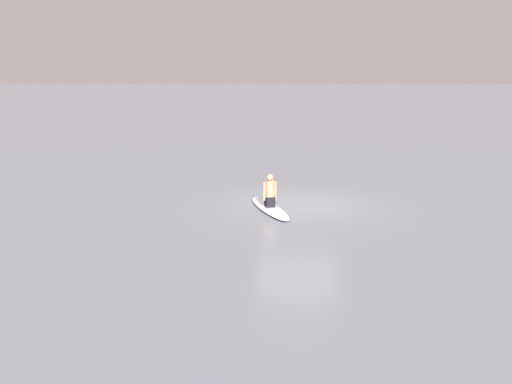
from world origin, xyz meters
The scene contains 3 objects.
ground_plane centered at (0.00, 0.00, 0.00)m, with size 400.00×400.00×0.00m, color gray.
surfboard centered at (0.89, 0.75, 0.05)m, with size 3.24×0.60×0.11m, color white.
person_paddler centered at (0.89, 0.75, 0.54)m, with size 0.42×0.38×0.97m.
Camera 1 is at (0.52, 17.96, 3.99)m, focal length 41.92 mm.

